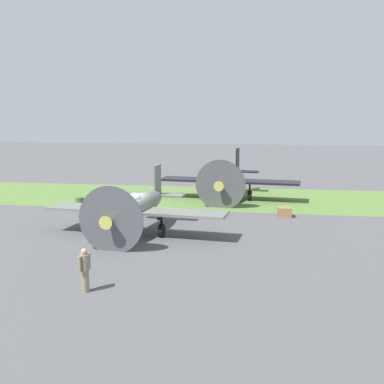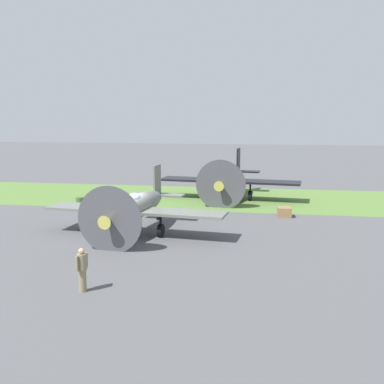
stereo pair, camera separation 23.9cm
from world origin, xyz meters
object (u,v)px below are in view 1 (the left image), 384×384
Objects in this scene: ground_crew_chief at (85,269)px; fuel_drum at (80,204)px; supply_crate at (284,212)px; airplane_wingman at (230,178)px; runway_marker_cone at (85,203)px; airplane_lead at (137,207)px.

ground_crew_chief is 16.20m from fuel_drum.
ground_crew_chief is at bearing 61.34° from supply_crate.
ground_crew_chief is at bearing 85.20° from airplane_wingman.
fuel_drum is at bearing -137.27° from ground_crew_chief.
ground_crew_chief is 1.92× the size of fuel_drum.
ground_crew_chief is at bearing 111.46° from runway_marker_cone.
supply_crate is at bearing 171.44° from ground_crew_chief.
supply_crate is (-14.35, 0.10, -0.13)m from fuel_drum.
airplane_lead is 11.73× the size of fuel_drum.
fuel_drum is at bearing -39.18° from airplane_lead.
runway_marker_cone is (6.10, -7.45, -1.35)m from airplane_lead.
runway_marker_cone is at bearing 29.47° from airplane_wingman.
airplane_lead is 10.38m from supply_crate.
fuel_drum is at bearing -0.41° from supply_crate.
airplane_wingman is (-4.37, -12.00, 0.10)m from airplane_lead.
airplane_lead is at bearing 75.98° from airplane_wingman.
ground_crew_chief reaches higher than runway_marker_cone.
airplane_lead is at bearing 34.58° from supply_crate.
ground_crew_chief is (4.00, 21.00, -0.76)m from airplane_wingman.
supply_crate is at bearing 173.71° from runway_marker_cone.
fuel_drum is (6.23, -14.95, -0.46)m from ground_crew_chief.
supply_crate is 14.67m from runway_marker_cone.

